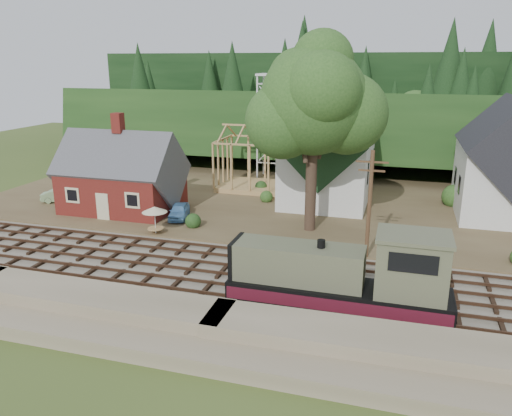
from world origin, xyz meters
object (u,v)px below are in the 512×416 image
(locomotive, at_px, (347,277))
(patio_set, at_px, (155,211))
(car_blue, at_px, (179,211))
(car_green, at_px, (62,196))

(locomotive, height_order, patio_set, locomotive)
(car_blue, bearing_deg, locomotive, -53.50)
(car_green, height_order, patio_set, patio_set)
(locomotive, bearing_deg, patio_set, 152.48)
(car_blue, bearing_deg, patio_set, -106.82)
(car_green, bearing_deg, patio_set, -135.12)
(locomotive, height_order, car_green, locomotive)
(car_green, xyz_separation_m, patio_set, (13.34, -5.88, 1.28))
(car_green, relative_size, patio_set, 1.71)
(locomotive, bearing_deg, car_green, 154.13)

